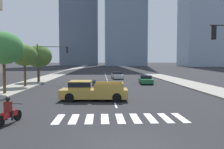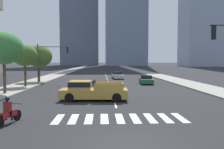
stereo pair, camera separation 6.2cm
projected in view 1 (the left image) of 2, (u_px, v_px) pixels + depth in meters
name	position (u px, v px, depth m)	size (l,w,h in m)	color
ground_plane	(130.00, 147.00, 9.20)	(800.00, 800.00, 0.00)	#232326
sidewalk_east	(176.00, 80.00, 39.66)	(4.00, 260.00, 0.15)	gray
sidewalk_west	(37.00, 81.00, 38.55)	(4.00, 260.00, 0.15)	gray
crosswalk_near	(120.00, 118.00, 13.80)	(7.65, 2.40, 0.01)	silver
lane_divider_center	(107.00, 80.00, 41.72)	(0.14, 50.00, 0.01)	silver
motorcycle_lead	(9.00, 113.00, 12.58)	(0.86, 2.01, 1.49)	black
pickup_truck	(91.00, 91.00, 20.11)	(5.79, 2.36, 1.67)	#B28E38
sedan_silver_0	(117.00, 76.00, 43.89)	(2.08, 4.62, 1.31)	#B7BABF
sedan_blue_1	(89.00, 86.00, 26.12)	(1.81, 4.77, 1.18)	navy
sedan_green_2	(146.00, 80.00, 34.73)	(2.18, 4.78, 1.23)	#1E6038
traffic_signal_far	(49.00, 56.00, 34.21)	(4.86, 0.28, 5.66)	#333335
street_tree_nearest	(4.00, 48.00, 23.23)	(3.80, 3.80, 6.11)	#4C3823
street_tree_second	(25.00, 55.00, 29.65)	(3.18, 3.18, 5.27)	#4C3823
street_tree_third	(39.00, 56.00, 36.33)	(4.05, 4.05, 5.64)	#4C3823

